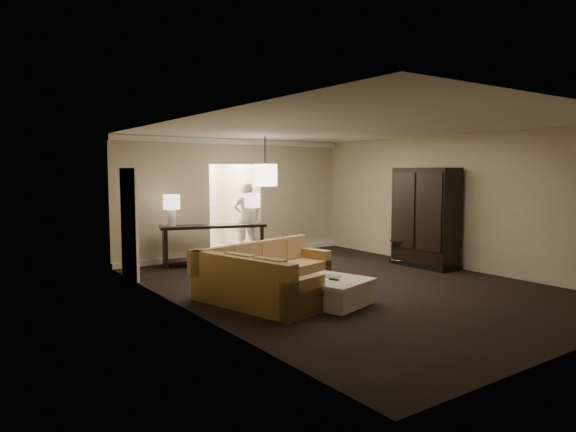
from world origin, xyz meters
TOP-DOWN VIEW (x-y plane):
  - ground at (0.00, 0.00)m, footprint 8.00×8.00m
  - wall_back at (0.00, 4.00)m, footprint 6.00×0.04m
  - wall_left at (-3.00, 0.00)m, footprint 0.04×8.00m
  - wall_right at (3.00, 0.00)m, footprint 0.04×8.00m
  - ceiling at (0.00, 0.00)m, footprint 6.00×8.00m
  - crown_molding at (0.00, 3.95)m, footprint 6.00×0.10m
  - baseboard at (0.00, 3.95)m, footprint 6.00×0.10m
  - side_door at (-2.97, 2.80)m, footprint 0.05×0.90m
  - foyer at (0.00, 5.34)m, footprint 1.44×2.02m
  - sectional_sofa at (-1.54, 0.24)m, footprint 2.82×2.65m
  - coffee_table at (-1.06, -0.89)m, footprint 1.24×1.24m
  - console_table at (-1.02, 3.20)m, footprint 2.32×1.15m
  - armoire at (2.59, 0.44)m, footprint 0.63×1.47m
  - drink_table at (2.39, 0.96)m, footprint 0.43×0.43m
  - table_lamp_left at (-1.86, 3.46)m, footprint 0.35×0.35m
  - table_lamp_right at (-0.18, 2.94)m, footprint 0.35×0.35m
  - pendant_light at (0.00, 2.70)m, footprint 0.38×0.38m
  - person at (0.45, 4.30)m, footprint 0.81×0.66m

SIDE VIEW (x-z plane):
  - ground at x=0.00m, z-range 0.00..0.00m
  - baseboard at x=0.00m, z-range 0.00..0.12m
  - coffee_table at x=-1.06m, z-range 0.00..0.41m
  - sectional_sofa at x=-1.54m, z-range -0.08..0.72m
  - drink_table at x=2.39m, z-range 0.11..0.65m
  - console_table at x=-1.02m, z-range 0.08..0.96m
  - person at x=0.45m, z-range 0.00..1.94m
  - armoire at x=2.59m, z-range -0.04..2.06m
  - side_door at x=-2.97m, z-range 0.00..2.10m
  - foyer at x=0.00m, z-range -0.10..2.70m
  - table_lamp_left at x=-1.86m, z-range 0.99..1.66m
  - table_lamp_right at x=-0.18m, z-range 0.99..1.66m
  - wall_back at x=0.00m, z-range 0.00..2.80m
  - wall_left at x=-3.00m, z-range 0.00..2.80m
  - wall_right at x=3.00m, z-range 0.00..2.80m
  - pendant_light at x=0.00m, z-range 1.41..2.50m
  - crown_molding at x=0.00m, z-range 2.67..2.79m
  - ceiling at x=0.00m, z-range 2.79..2.81m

